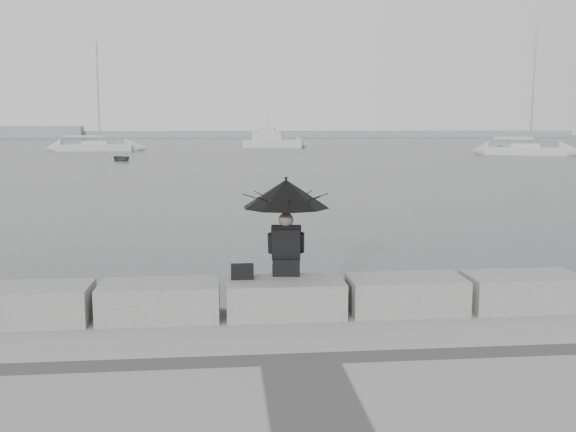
{
  "coord_description": "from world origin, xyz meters",
  "views": [
    {
      "loc": [
        -0.81,
        -8.96,
        3.1
      ],
      "look_at": [
        0.38,
        3.0,
        1.39
      ],
      "focal_mm": 40.0,
      "sensor_mm": 36.0,
      "label": 1
    }
  ],
  "objects": [
    {
      "name": "ground",
      "position": [
        0.0,
        0.0,
        0.0
      ],
      "size": [
        360.0,
        360.0,
        0.0
      ],
      "primitive_type": "plane",
      "color": "#3F4144",
      "rests_on": "ground"
    },
    {
      "name": "stone_block_far_left",
      "position": [
        -3.4,
        -0.45,
        0.75
      ],
      "size": [
        1.6,
        0.8,
        0.5
      ],
      "primitive_type": "cube",
      "color": "slate",
      "rests_on": "promenade"
    },
    {
      "name": "stone_block_left",
      "position": [
        -1.7,
        -0.45,
        0.75
      ],
      "size": [
        1.6,
        0.8,
        0.5
      ],
      "primitive_type": "cube",
      "color": "slate",
      "rests_on": "promenade"
    },
    {
      "name": "stone_block_centre",
      "position": [
        0.0,
        -0.45,
        0.75
      ],
      "size": [
        1.6,
        0.8,
        0.5
      ],
      "primitive_type": "cube",
      "color": "slate",
      "rests_on": "promenade"
    },
    {
      "name": "stone_block_right",
      "position": [
        1.7,
        -0.45,
        0.75
      ],
      "size": [
        1.6,
        0.8,
        0.5
      ],
      "primitive_type": "cube",
      "color": "slate",
      "rests_on": "promenade"
    },
    {
      "name": "stone_block_far_right",
      "position": [
        3.4,
        -0.45,
        0.75
      ],
      "size": [
        1.6,
        0.8,
        0.5
      ],
      "primitive_type": "cube",
      "color": "slate",
      "rests_on": "promenade"
    },
    {
      "name": "seated_person",
      "position": [
        0.05,
        -0.1,
        2.01
      ],
      "size": [
        1.23,
        1.23,
        1.39
      ],
      "rotation": [
        0.0,
        0.0,
        -0.12
      ],
      "color": "black",
      "rests_on": "stone_block_centre"
    },
    {
      "name": "bag",
      "position": [
        -0.58,
        -0.31,
        1.1
      ],
      "size": [
        0.31,
        0.18,
        0.2
      ],
      "primitive_type": "cube",
      "color": "black",
      "rests_on": "stone_block_centre"
    },
    {
      "name": "distant_landmass",
      "position": [
        -8.14,
        154.51,
        0.9
      ],
      "size": [
        180.0,
        8.0,
        2.8
      ],
      "color": "gray",
      "rests_on": "ground"
    },
    {
      "name": "sailboat_left",
      "position": [
        -16.23,
        70.56,
        0.51
      ],
      "size": [
        8.74,
        2.64,
        12.9
      ],
      "rotation": [
        0.0,
        0.0,
        0.03
      ],
      "color": "#BABABC",
      "rests_on": "ground"
    },
    {
      "name": "sailboat_right",
      "position": [
        30.44,
        55.39,
        0.52
      ],
      "size": [
        8.16,
        5.71,
        12.9
      ],
      "rotation": [
        0.0,
        0.0,
        -0.47
      ],
      "color": "#BABABC",
      "rests_on": "ground"
    },
    {
      "name": "motor_cruiser",
      "position": [
        5.87,
        78.83,
        0.89
      ],
      "size": [
        8.32,
        4.09,
        4.5
      ],
      "rotation": [
        0.0,
        0.0,
        -0.17
      ],
      "color": "#BABABC",
      "rests_on": "ground"
    },
    {
      "name": "small_motorboat",
      "position": [
        31.04,
        60.81,
        0.32
      ],
      "size": [
        5.29,
        2.8,
        1.1
      ],
      "rotation": [
        0.0,
        0.0,
        0.25
      ],
      "color": "black",
      "rests_on": "ground"
    },
    {
      "name": "dinghy",
      "position": [
        -9.79,
        48.67,
        0.25
      ],
      "size": [
        3.14,
        2.38,
        0.49
      ],
      "primitive_type": "imported",
      "rotation": [
        0.0,
        0.0,
        0.46
      ],
      "color": "slate",
      "rests_on": "ground"
    }
  ]
}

